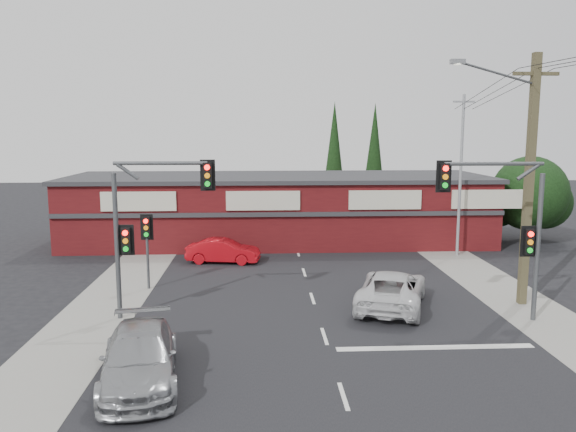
{
  "coord_description": "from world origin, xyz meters",
  "views": [
    {
      "loc": [
        -2.19,
        -18.69,
        7.01
      ],
      "look_at": [
        -1.09,
        3.0,
        3.71
      ],
      "focal_mm": 35.0,
      "sensor_mm": 36.0,
      "label": 1
    }
  ],
  "objects_px": {
    "silver_suv": "(140,357)",
    "red_sedan": "(223,251)",
    "white_suv": "(392,289)",
    "utility_pole": "(526,172)",
    "shop_building": "(278,208)"
  },
  "relations": [
    {
      "from": "shop_building",
      "to": "utility_pole",
      "type": "xyz_separation_m",
      "value": [
        9.36,
        -14.0,
        3.26
      ]
    },
    {
      "from": "white_suv",
      "to": "shop_building",
      "type": "bearing_deg",
      "value": -54.82
    },
    {
      "from": "silver_suv",
      "to": "shop_building",
      "type": "height_order",
      "value": "shop_building"
    },
    {
      "from": "white_suv",
      "to": "utility_pole",
      "type": "bearing_deg",
      "value": -159.79
    },
    {
      "from": "silver_suv",
      "to": "utility_pole",
      "type": "relative_size",
      "value": 0.5
    },
    {
      "from": "white_suv",
      "to": "red_sedan",
      "type": "distance_m",
      "value": 10.84
    },
    {
      "from": "shop_building",
      "to": "red_sedan",
      "type": "bearing_deg",
      "value": -117.7
    },
    {
      "from": "silver_suv",
      "to": "red_sedan",
      "type": "xyz_separation_m",
      "value": [
        1.42,
        14.5,
        -0.09
      ]
    },
    {
      "from": "red_sedan",
      "to": "shop_building",
      "type": "relative_size",
      "value": 0.14
    },
    {
      "from": "white_suv",
      "to": "utility_pole",
      "type": "distance_m",
      "value": 7.04
    },
    {
      "from": "white_suv",
      "to": "silver_suv",
      "type": "xyz_separation_m",
      "value": [
        -8.67,
        -6.45,
        -0.0
      ]
    },
    {
      "from": "silver_suv",
      "to": "utility_pole",
      "type": "distance_m",
      "value": 16.11
    },
    {
      "from": "silver_suv",
      "to": "utility_pole",
      "type": "bearing_deg",
      "value": 16.19
    },
    {
      "from": "silver_suv",
      "to": "red_sedan",
      "type": "height_order",
      "value": "silver_suv"
    },
    {
      "from": "shop_building",
      "to": "utility_pole",
      "type": "bearing_deg",
      "value": -56.24
    }
  ]
}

